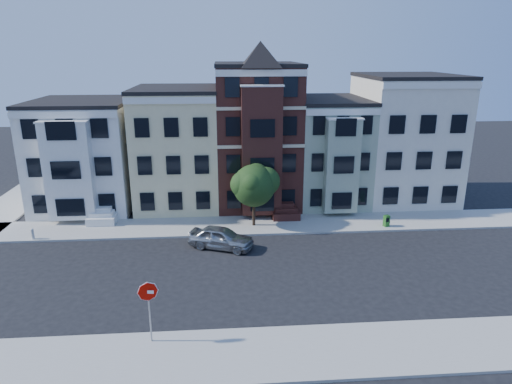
{
  "coord_description": "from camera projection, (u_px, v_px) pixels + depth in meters",
  "views": [
    {
      "loc": [
        -3.15,
        -25.55,
        13.32
      ],
      "look_at": [
        -0.91,
        3.59,
        4.2
      ],
      "focal_mm": 32.0,
      "sensor_mm": 36.0,
      "label": 1
    }
  ],
  "objects": [
    {
      "name": "house_cream",
      "position": [
        404.0,
        139.0,
        41.67
      ],
      "size": [
        8.0,
        9.0,
        11.0
      ],
      "primitive_type": "cube",
      "color": "silver",
      "rests_on": "ground"
    },
    {
      "name": "house_yellow",
      "position": [
        178.0,
        148.0,
        40.32
      ],
      "size": [
        7.0,
        9.0,
        10.0
      ],
      "primitive_type": "cube",
      "color": "beige",
      "rests_on": "ground"
    },
    {
      "name": "near_sidewalk",
      "position": [
        295.0,
        352.0,
        20.88
      ],
      "size": [
        60.0,
        4.0,
        0.15
      ],
      "primitive_type": "cube",
      "color": "#9E9B93",
      "rests_on": "ground"
    },
    {
      "name": "far_sidewalk",
      "position": [
        263.0,
        225.0,
        36.11
      ],
      "size": [
        60.0,
        4.0,
        0.15
      ],
      "primitive_type": "cube",
      "color": "#9E9B93",
      "rests_on": "ground"
    },
    {
      "name": "ground",
      "position": [
        275.0,
        273.0,
        28.52
      ],
      "size": [
        120.0,
        120.0,
        0.0
      ],
      "primitive_type": "plane",
      "color": "black"
    },
    {
      "name": "street_tree",
      "position": [
        254.0,
        188.0,
        34.99
      ],
      "size": [
        5.93,
        5.93,
        6.01
      ],
      "primitive_type": null,
      "rotation": [
        0.0,
        0.0,
        0.16
      ],
      "color": "#27481B",
      "rests_on": "far_sidewalk"
    },
    {
      "name": "newspaper_box",
      "position": [
        386.0,
        221.0,
        35.51
      ],
      "size": [
        0.5,
        0.47,
        0.89
      ],
      "primitive_type": "cube",
      "rotation": [
        0.0,
        0.0,
        0.35
      ],
      "color": "#23621F",
      "rests_on": "far_sidewalk"
    },
    {
      "name": "stop_sign",
      "position": [
        149.0,
        308.0,
        21.07
      ],
      "size": [
        0.97,
        0.24,
        3.51
      ],
      "primitive_type": null,
      "rotation": [
        0.0,
        0.0,
        -0.11
      ],
      "color": "#C00800",
      "rests_on": "near_sidewalk"
    },
    {
      "name": "fire_hydrant",
      "position": [
        33.0,
        235.0,
        33.13
      ],
      "size": [
        0.3,
        0.3,
        0.65
      ],
      "primitive_type": "cylinder",
      "rotation": [
        0.0,
        0.0,
        -0.4
      ],
      "color": "beige",
      "rests_on": "far_sidewalk"
    },
    {
      "name": "parked_car",
      "position": [
        221.0,
        238.0,
        31.88
      ],
      "size": [
        4.92,
        3.4,
        1.55
      ],
      "primitive_type": "imported",
      "rotation": [
        0.0,
        0.0,
        1.19
      ],
      "color": "#9EA2A7",
      "rests_on": "ground"
    },
    {
      "name": "house_green",
      "position": [
        328.0,
        151.0,
        41.45
      ],
      "size": [
        6.0,
        9.0,
        9.0
      ],
      "primitive_type": "cube",
      "color": "#98A58B",
      "rests_on": "ground"
    },
    {
      "name": "house_brown",
      "position": [
        257.0,
        136.0,
        40.53
      ],
      "size": [
        7.0,
        9.0,
        12.0
      ],
      "primitive_type": "cube",
      "color": "#3A1814",
      "rests_on": "ground"
    },
    {
      "name": "house_white",
      "position": [
        86.0,
        155.0,
        39.88
      ],
      "size": [
        8.0,
        9.0,
        9.0
      ],
      "primitive_type": "cube",
      "color": "white",
      "rests_on": "ground"
    }
  ]
}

